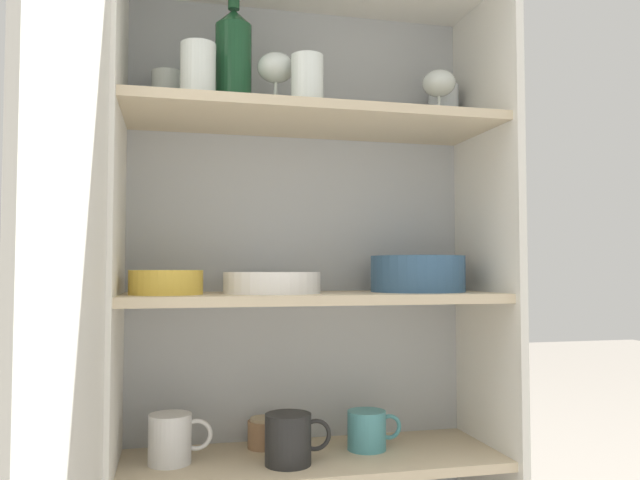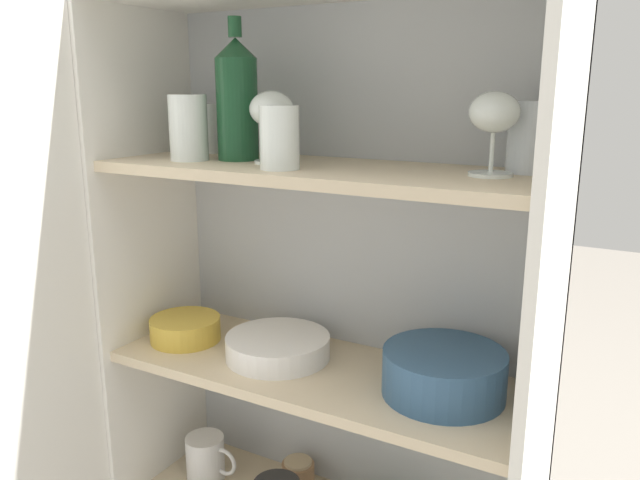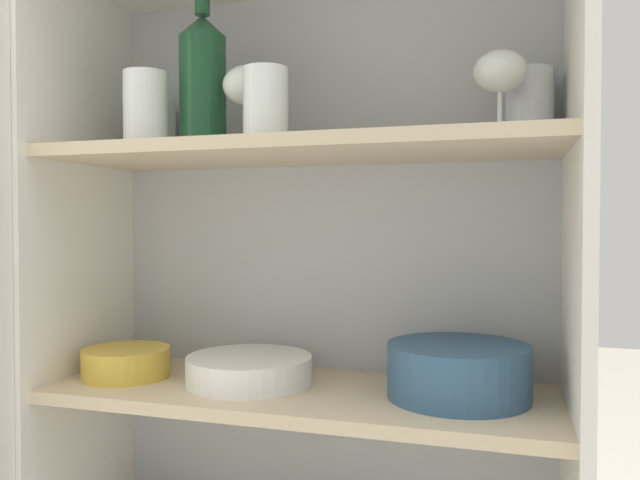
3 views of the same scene
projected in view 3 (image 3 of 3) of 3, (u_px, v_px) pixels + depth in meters
cupboard_back_panel at (327, 351)px, 1.13m from camera, size 0.83×0.02×1.29m
cupboard_side_left at (83, 354)px, 1.11m from camera, size 0.02×0.32×1.29m
cupboard_side_right at (575, 390)px, 0.87m from camera, size 0.02×0.32×1.29m
shelf_board_middle at (300, 394)px, 0.99m from camera, size 0.80×0.28×0.02m
shelf_board_upper at (300, 151)px, 0.98m from camera, size 0.80×0.28×0.02m
tumbler_glass_0 at (146, 110)px, 1.01m from camera, size 0.07×0.07×0.12m
tumbler_glass_1 at (266, 104)px, 0.92m from camera, size 0.07×0.07×0.11m
tumbler_glass_2 at (529, 107)px, 0.96m from camera, size 0.07×0.07×0.11m
tumbler_glass_3 at (157, 130)px, 1.16m from camera, size 0.07×0.07×0.10m
wine_glass_0 at (500, 76)px, 0.91m from camera, size 0.08×0.08×0.13m
wine_glass_1 at (248, 89)px, 0.99m from camera, size 0.08×0.08×0.13m
wine_bottle at (203, 81)px, 1.04m from camera, size 0.08×0.08×0.26m
plate_stack_white at (249, 370)px, 1.02m from camera, size 0.21×0.21×0.04m
mixing_bowl_large at (458, 369)px, 0.93m from camera, size 0.21×0.21×0.08m
serving_bowl_small at (126, 361)px, 1.06m from camera, size 0.15×0.15×0.05m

